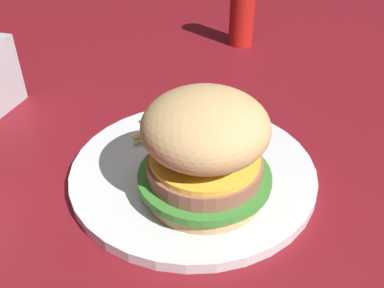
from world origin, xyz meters
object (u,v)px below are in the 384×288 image
at_px(sandwich, 205,147).
at_px(plate, 192,171).
at_px(fries_pile, 170,134).
at_px(ketchup_bottle, 242,9).

bearing_deg(sandwich, plate, 132.00).
bearing_deg(fries_pile, sandwich, -43.06).
bearing_deg(ketchup_bottle, fries_pile, -84.40).
height_order(sandwich, fries_pile, sandwich).
relative_size(plate, ketchup_bottle, 2.09).
xyz_separation_m(sandwich, fries_pile, (-0.08, 0.07, -0.05)).
bearing_deg(sandwich, ketchup_bottle, 104.95).
distance_m(plate, fries_pile, 0.06).
height_order(plate, fries_pile, fries_pile).
height_order(plate, sandwich, sandwich).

